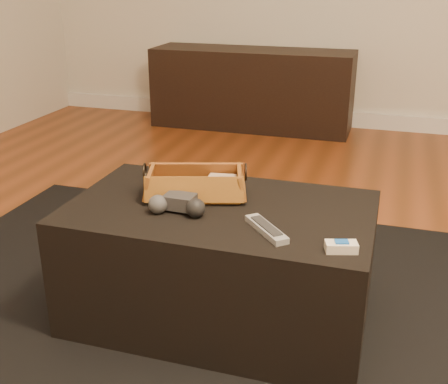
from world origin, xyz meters
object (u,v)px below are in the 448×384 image
(game_controller, at_px, (178,204))
(silver_remote, at_px, (266,229))
(ottoman, at_px, (220,262))
(tv_remote, at_px, (190,192))
(cream_gadget, at_px, (341,247))
(media_cabinet, at_px, (252,89))
(wicker_basket, at_px, (195,186))

(game_controller, distance_m, silver_remote, 0.31)
(ottoman, bearing_deg, tv_remote, 162.64)
(cream_gadget, bearing_deg, ottoman, 153.94)
(game_controller, relative_size, cream_gadget, 1.97)
(media_cabinet, distance_m, wicker_basket, 2.54)
(game_controller, xyz_separation_m, cream_gadget, (0.53, -0.11, -0.02))
(ottoman, height_order, game_controller, game_controller)
(tv_remote, bearing_deg, silver_remote, -53.63)
(tv_remote, distance_m, cream_gadget, 0.59)
(ottoman, bearing_deg, wicker_basket, 152.71)
(ottoman, height_order, wicker_basket, wicker_basket)
(wicker_basket, distance_m, game_controller, 0.15)
(tv_remote, bearing_deg, game_controller, -109.89)
(tv_remote, xyz_separation_m, game_controller, (0.01, -0.13, 0.01))
(ottoman, xyz_separation_m, silver_remote, (0.19, -0.15, 0.22))
(ottoman, distance_m, silver_remote, 0.33)
(wicker_basket, bearing_deg, media_cabinet, 100.20)
(wicker_basket, relative_size, silver_remote, 2.16)
(ottoman, relative_size, cream_gadget, 10.32)
(silver_remote, height_order, cream_gadget, cream_gadget)
(media_cabinet, height_order, silver_remote, media_cabinet)
(game_controller, bearing_deg, wicker_basket, 87.92)
(cream_gadget, bearing_deg, wicker_basket, 153.69)
(wicker_basket, height_order, silver_remote, wicker_basket)
(media_cabinet, bearing_deg, ottoman, -77.73)
(media_cabinet, relative_size, game_controller, 7.95)
(wicker_basket, distance_m, cream_gadget, 0.58)
(ottoman, xyz_separation_m, cream_gadget, (0.42, -0.20, 0.22))
(game_controller, height_order, cream_gadget, game_controller)
(ottoman, distance_m, game_controller, 0.28)
(game_controller, height_order, silver_remote, game_controller)
(media_cabinet, height_order, cream_gadget, media_cabinet)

